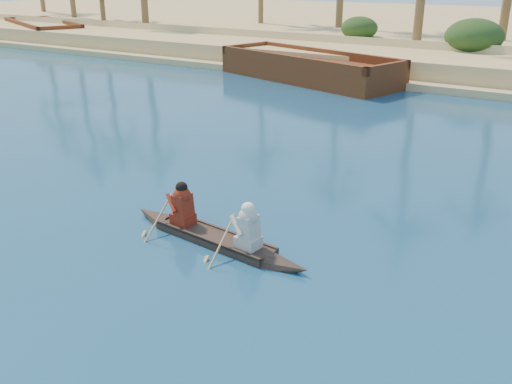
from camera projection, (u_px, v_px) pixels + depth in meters
The scene contains 3 objects.
canoe at pixel (214, 231), 12.75m from camera, with size 5.12×1.26×1.40m.
barge_left at pixel (43, 32), 49.03m from camera, with size 11.73×7.93×1.86m.
barge_mid at pixel (308, 69), 31.23m from camera, with size 11.18×6.36×1.77m.
Camera 1 is at (2.31, -6.27, 5.75)m, focal length 40.00 mm.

